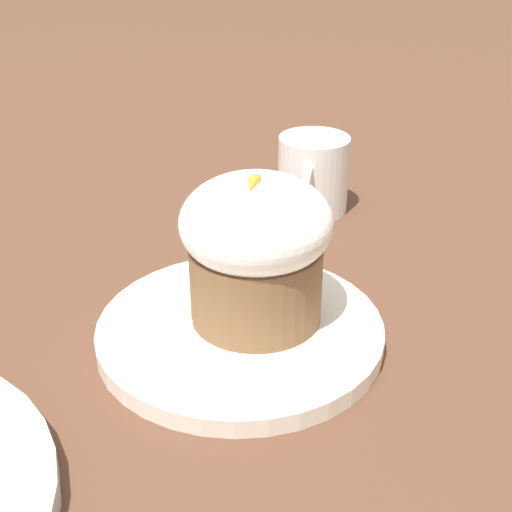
# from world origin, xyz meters

# --- Properties ---
(ground_plane) EXTENTS (4.00, 4.00, 0.00)m
(ground_plane) POSITION_xyz_m (0.00, 0.00, 0.00)
(ground_plane) COLOR #513323
(dessert_plate) EXTENTS (0.21, 0.21, 0.01)m
(dessert_plate) POSITION_xyz_m (0.00, 0.00, 0.01)
(dessert_plate) COLOR white
(dessert_plate) RESTS_ON ground_plane
(carrot_cake) EXTENTS (0.11, 0.11, 0.11)m
(carrot_cake) POSITION_xyz_m (-0.01, 0.01, 0.07)
(carrot_cake) COLOR brown
(carrot_cake) RESTS_ON dessert_plate
(spoon) EXTENTS (0.08, 0.10, 0.01)m
(spoon) POSITION_xyz_m (-0.00, -0.02, 0.02)
(spoon) COLOR silver
(spoon) RESTS_ON dessert_plate
(coffee_cup) EXTENTS (0.10, 0.07, 0.08)m
(coffee_cup) POSITION_xyz_m (-0.23, 0.02, 0.04)
(coffee_cup) COLOR white
(coffee_cup) RESTS_ON ground_plane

